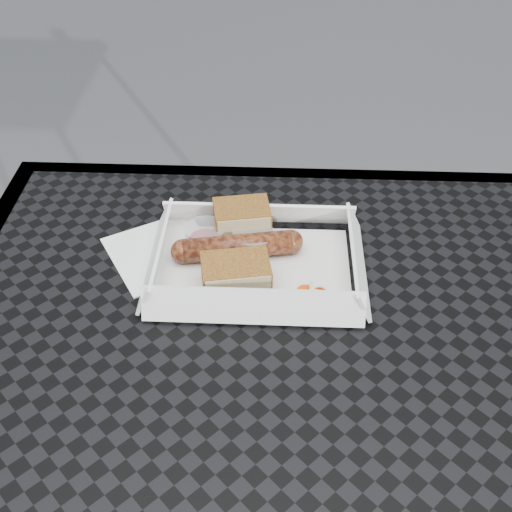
# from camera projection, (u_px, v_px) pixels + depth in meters

# --- Properties ---
(patio_table) EXTENTS (0.80, 0.80, 0.74)m
(patio_table) POSITION_uv_depth(u_px,v_px,m) (292.00, 436.00, 0.68)
(patio_table) COLOR black
(patio_table) RESTS_ON ground
(food_tray) EXTENTS (0.22, 0.15, 0.00)m
(food_tray) POSITION_uv_depth(u_px,v_px,m) (256.00, 268.00, 0.76)
(food_tray) COLOR white
(food_tray) RESTS_ON patio_table
(bratwurst) EXTENTS (0.16, 0.05, 0.03)m
(bratwurst) POSITION_uv_depth(u_px,v_px,m) (237.00, 247.00, 0.76)
(bratwurst) COLOR brown
(bratwurst) RESTS_ON food_tray
(bread_near) EXTENTS (0.08, 0.06, 0.04)m
(bread_near) POSITION_uv_depth(u_px,v_px,m) (242.00, 220.00, 0.79)
(bread_near) COLOR brown
(bread_near) RESTS_ON food_tray
(bread_far) EXTENTS (0.08, 0.06, 0.04)m
(bread_far) POSITION_uv_depth(u_px,v_px,m) (236.00, 275.00, 0.72)
(bread_far) COLOR brown
(bread_far) RESTS_ON food_tray
(veg_garnish) EXTENTS (0.03, 0.03, 0.00)m
(veg_garnish) POSITION_uv_depth(u_px,v_px,m) (311.00, 300.00, 0.72)
(veg_garnish) COLOR #E44709
(veg_garnish) RESTS_ON food_tray
(napkin) EXTENTS (0.16, 0.16, 0.00)m
(napkin) POSITION_uv_depth(u_px,v_px,m) (163.00, 252.00, 0.78)
(napkin) COLOR white
(napkin) RESTS_ON patio_table
(condiment_cup_sauce) EXTENTS (0.05, 0.05, 0.03)m
(condiment_cup_sauce) POSITION_uv_depth(u_px,v_px,m) (206.00, 237.00, 0.78)
(condiment_cup_sauce) COLOR maroon
(condiment_cup_sauce) RESTS_ON patio_table
(condiment_cup_empty) EXTENTS (0.05, 0.05, 0.03)m
(condiment_cup_empty) POSITION_uv_depth(u_px,v_px,m) (253.00, 242.00, 0.78)
(condiment_cup_empty) COLOR silver
(condiment_cup_empty) RESTS_ON patio_table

